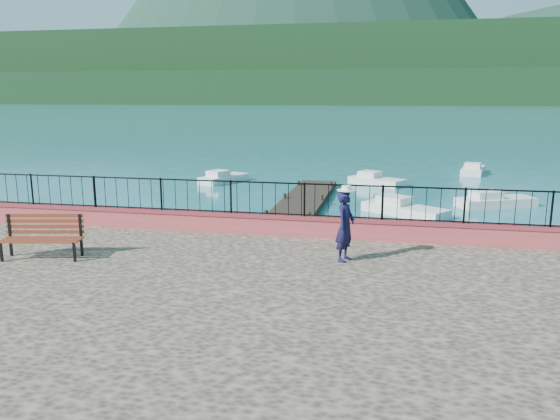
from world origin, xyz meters
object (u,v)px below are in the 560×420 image
at_px(boat_2, 496,198).
at_px(park_bench, 43,246).
at_px(person, 345,226).
at_px(boat_5, 473,168).
at_px(boat_4, 377,178).
at_px(boat_3, 224,176).
at_px(boat_1, 405,206).
at_px(boat_0, 126,221).

bearing_deg(boat_2, park_bench, -156.39).
bearing_deg(person, boat_5, 2.79).
bearing_deg(boat_4, boat_3, -143.75).
bearing_deg(boat_1, boat_4, 135.19).
bearing_deg(boat_4, boat_0, -93.84).
height_order(boat_0, boat_1, same).
height_order(person, boat_2, person).
relative_size(boat_1, boat_5, 1.11).
distance_m(boat_3, boat_4, 9.21).
bearing_deg(person, park_bench, 117.06).
xyz_separation_m(boat_1, boat_4, (-1.46, 8.09, 0.00)).
height_order(park_bench, boat_0, park_bench).
relative_size(boat_4, boat_5, 0.94).
relative_size(person, boat_4, 0.53).
xyz_separation_m(boat_0, boat_2, (15.02, 7.98, 0.00)).
bearing_deg(person, boat_3, 42.73).
distance_m(park_bench, boat_1, 15.60).
height_order(boat_0, boat_3, same).
xyz_separation_m(person, boat_4, (0.24, 19.38, -1.68)).
relative_size(boat_0, boat_1, 0.87).
relative_size(park_bench, boat_0, 0.61).
height_order(boat_4, boat_5, same).
distance_m(boat_0, boat_1, 11.92).
xyz_separation_m(park_bench, boat_2, (13.42, 15.37, -1.12)).
bearing_deg(boat_2, boat_3, 138.02).
height_order(boat_0, boat_5, same).
xyz_separation_m(boat_4, boat_5, (6.23, 6.15, 0.00)).
bearing_deg(boat_4, park_bench, -79.33).
height_order(park_bench, boat_5, park_bench).
height_order(park_bench, boat_1, park_bench).
bearing_deg(boat_5, boat_4, 147.07).
distance_m(boat_0, boat_5, 24.87).
bearing_deg(boat_3, boat_5, -40.20).
distance_m(park_bench, boat_2, 20.43).
bearing_deg(boat_0, boat_4, 65.44).
distance_m(person, boat_5, 26.39).
bearing_deg(park_bench, boat_5, 51.12).
relative_size(boat_1, boat_4, 1.17).
distance_m(boat_0, boat_2, 17.01).
height_order(park_bench, boat_4, park_bench).
relative_size(person, boat_0, 0.52).
bearing_deg(park_bench, person, -1.47).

